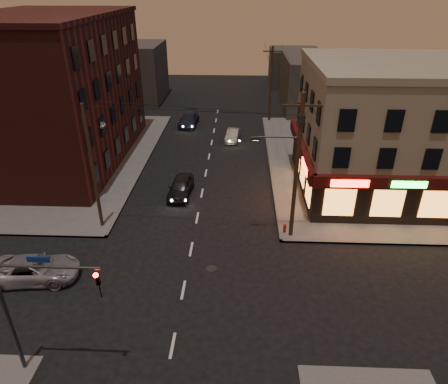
# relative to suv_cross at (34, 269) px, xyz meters

# --- Properties ---
(ground) EXTENTS (120.00, 120.00, 0.00)m
(ground) POSITION_rel_suv_cross_xyz_m (9.00, -0.61, -0.73)
(ground) COLOR black
(ground) RESTS_ON ground
(sidewalk_ne) EXTENTS (24.00, 28.00, 0.15)m
(sidewalk_ne) POSITION_rel_suv_cross_xyz_m (27.00, 18.39, -0.66)
(sidewalk_ne) COLOR #514F4C
(sidewalk_ne) RESTS_ON ground
(sidewalk_nw) EXTENTS (24.00, 28.00, 0.15)m
(sidewalk_nw) POSITION_rel_suv_cross_xyz_m (-9.00, 18.39, -0.66)
(sidewalk_nw) COLOR #514F4C
(sidewalk_nw) RESTS_ON ground
(pizza_building) EXTENTS (15.85, 12.85, 10.50)m
(pizza_building) POSITION_rel_suv_cross_xyz_m (24.93, 12.82, 4.61)
(pizza_building) COLOR gray
(pizza_building) RESTS_ON sidewalk_ne
(brick_apartment) EXTENTS (12.00, 20.00, 13.00)m
(brick_apartment) POSITION_rel_suv_cross_xyz_m (-5.50, 18.39, 5.92)
(brick_apartment) COLOR #431815
(brick_apartment) RESTS_ON sidewalk_nw
(bg_building_ne_a) EXTENTS (10.00, 12.00, 7.00)m
(bg_building_ne_a) POSITION_rel_suv_cross_xyz_m (23.00, 37.39, 2.77)
(bg_building_ne_a) COLOR #3F3D3A
(bg_building_ne_a) RESTS_ON ground
(bg_building_nw) EXTENTS (9.00, 10.00, 8.00)m
(bg_building_nw) POSITION_rel_suv_cross_xyz_m (-4.00, 41.39, 3.27)
(bg_building_nw) COLOR #3F3D3A
(bg_building_nw) RESTS_ON ground
(bg_building_ne_b) EXTENTS (8.00, 8.00, 6.00)m
(bg_building_ne_b) POSITION_rel_suv_cross_xyz_m (21.00, 51.39, 2.27)
(bg_building_ne_b) COLOR #3F3D3A
(bg_building_ne_b) RESTS_ON ground
(utility_pole_main) EXTENTS (4.20, 0.44, 10.00)m
(utility_pole_main) POSITION_rel_suv_cross_xyz_m (15.69, 5.19, 5.03)
(utility_pole_main) COLOR #382619
(utility_pole_main) RESTS_ON sidewalk_ne
(utility_pole_far) EXTENTS (0.26, 0.26, 9.00)m
(utility_pole_far) POSITION_rel_suv_cross_xyz_m (15.80, 31.39, 3.92)
(utility_pole_far) COLOR #382619
(utility_pole_far) RESTS_ON sidewalk_ne
(utility_pole_west) EXTENTS (0.24, 0.24, 9.00)m
(utility_pole_west) POSITION_rel_suv_cross_xyz_m (2.20, 5.89, 3.92)
(utility_pole_west) COLOR #382619
(utility_pole_west) RESTS_ON sidewalk_nw
(traffic_signal) EXTENTS (4.49, 0.32, 6.47)m
(traffic_signal) POSITION_rel_suv_cross_xyz_m (3.44, -6.21, 3.42)
(traffic_signal) COLOR #333538
(traffic_signal) RESTS_ON ground
(suv_cross) EXTENTS (5.48, 2.94, 1.46)m
(suv_cross) POSITION_rel_suv_cross_xyz_m (0.00, 0.00, 0.00)
(suv_cross) COLOR #96969E
(suv_cross) RESTS_ON ground
(sedan_near) EXTENTS (2.02, 4.45, 1.48)m
(sedan_near) POSITION_rel_suv_cross_xyz_m (7.27, 11.01, 0.01)
(sedan_near) COLOR black
(sedan_near) RESTS_ON ground
(sedan_mid) EXTENTS (1.77, 3.92, 1.25)m
(sedan_mid) POSITION_rel_suv_cross_xyz_m (11.32, 24.14, -0.11)
(sedan_mid) COLOR gray
(sedan_mid) RESTS_ON ground
(sedan_far) EXTENTS (2.36, 5.19, 1.47)m
(sedan_far) POSITION_rel_suv_cross_xyz_m (5.75, 29.36, 0.01)
(sedan_far) COLOR #1A1E34
(sedan_far) RESTS_ON ground
(fire_hydrant) EXTENTS (0.30, 0.30, 0.68)m
(fire_hydrant) POSITION_rel_suv_cross_xyz_m (15.40, 5.49, -0.21)
(fire_hydrant) COLOR #9B230E
(fire_hydrant) RESTS_ON sidewalk_ne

